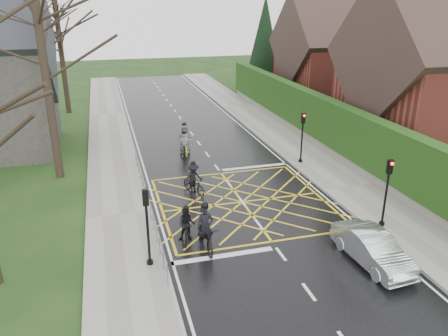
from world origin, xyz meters
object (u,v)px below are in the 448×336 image
cyclist_mid (194,181)px  car (372,248)px  cyclist_lead (185,143)px  cyclist_rear (206,234)px  cyclist_back (187,228)px  cyclist_front (185,147)px

cyclist_mid → car: cyclist_mid is taller
cyclist_mid → cyclist_lead: 6.44m
cyclist_mid → cyclist_lead: bearing=59.3°
cyclist_mid → cyclist_rear: bearing=-120.9°
cyclist_rear → car: (5.85, -2.70, -0.04)m
cyclist_rear → cyclist_mid: (0.68, 5.55, -0.03)m
cyclist_back → cyclist_front: 10.60m
cyclist_rear → cyclist_back: cyclist_rear is taller
cyclist_back → cyclist_mid: 4.92m
cyclist_mid → cyclist_front: (0.61, 5.68, -0.00)m
cyclist_back → cyclist_front: bearing=97.2°
cyclist_mid → car: (5.17, -8.25, -0.01)m
cyclist_back → cyclist_mid: (1.29, 4.75, 0.02)m
cyclist_back → cyclist_mid: bearing=92.3°
cyclist_rear → cyclist_back: 1.00m
cyclist_rear → cyclist_lead: cyclist_lead is taller
cyclist_front → cyclist_back: bearing=-81.0°
cyclist_lead → cyclist_back: bearing=-95.0°
cyclist_rear → cyclist_back: size_ratio=1.26×
car → cyclist_front: bearing=104.3°
cyclist_back → cyclist_mid: cyclist_mid is taller
cyclist_lead → cyclist_mid: bearing=-91.3°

